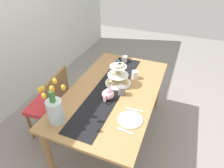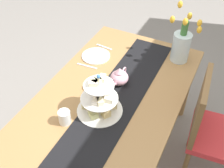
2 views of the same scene
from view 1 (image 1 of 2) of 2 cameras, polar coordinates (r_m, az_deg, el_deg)
name	(u,v)px [view 1 (image 1 of 2)]	position (r m, az deg, el deg)	size (l,w,h in m)	color
ground_plane	(113,133)	(2.66, 0.40, -14.27)	(8.00, 8.00, 0.00)	gray
dining_table	(114,97)	(2.23, 0.46, -3.71)	(1.66, 0.94, 0.72)	#A37747
chair_left	(52,103)	(2.44, -17.21, -5.26)	(0.46, 0.46, 0.91)	brown
table_runner	(109,89)	(2.18, -0.82, -1.39)	(1.52, 0.32, 0.00)	black
tiered_cake_stand	(118,76)	(2.22, 1.75, 2.24)	(0.30, 0.30, 0.30)	beige
teapot	(108,94)	(2.01, -1.20, -2.94)	(0.24, 0.13, 0.14)	#E5A8BC
tulip_vase	(55,109)	(1.78, -16.43, -7.05)	(0.20, 0.23, 0.46)	silver
cream_jug	(124,59)	(2.71, 3.66, 7.31)	(0.08, 0.08, 0.09)	white
dinner_plate_left	(130,119)	(1.82, 5.34, -10.31)	(0.23, 0.23, 0.01)	white
fork_left	(125,131)	(1.73, 3.87, -13.55)	(0.02, 0.15, 0.01)	silver
knife_left	(135,110)	(1.93, 6.62, -7.48)	(0.01, 0.17, 0.01)	silver
mug_grey	(122,90)	(2.08, 2.88, -1.86)	(0.08, 0.08, 0.10)	slate
mug_white_text	(135,75)	(2.36, 6.69, 2.72)	(0.08, 0.08, 0.10)	white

